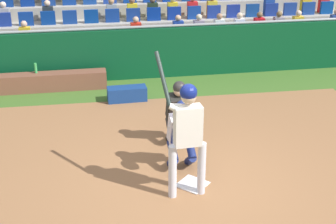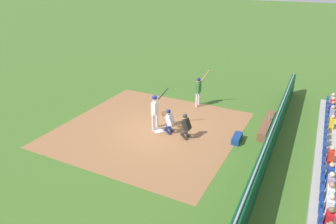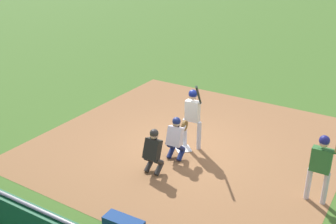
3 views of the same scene
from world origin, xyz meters
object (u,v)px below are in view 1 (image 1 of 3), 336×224
(home_plate_umpire, at_px, (179,109))
(equipment_duffel_bag, at_px, (127,94))
(home_plate_marker, at_px, (192,184))
(dugout_bench, at_px, (43,82))
(water_bottle_on_bench, at_px, (36,68))
(catcher_crouching, at_px, (181,131))
(batter_at_plate, at_px, (187,128))

(home_plate_umpire, height_order, equipment_duffel_bag, home_plate_umpire)
(home_plate_marker, distance_m, home_plate_umpire, 1.69)
(dugout_bench, bearing_deg, water_bottle_on_bench, -25.99)
(catcher_crouching, distance_m, equipment_duffel_bag, 3.45)
(home_plate_marker, distance_m, batter_at_plate, 1.20)
(home_plate_marker, distance_m, equipment_duffel_bag, 3.98)
(water_bottle_on_bench, bearing_deg, batter_at_plate, 116.62)
(batter_at_plate, bearing_deg, home_plate_marker, -123.26)
(batter_at_plate, bearing_deg, dugout_bench, -64.39)
(catcher_crouching, distance_m, home_plate_umpire, 0.99)
(home_plate_marker, distance_m, water_bottle_on_bench, 5.80)
(home_plate_umpire, relative_size, equipment_duffel_bag, 1.43)
(home_plate_umpire, bearing_deg, dugout_bench, -51.41)
(equipment_duffel_bag, bearing_deg, home_plate_marker, 98.53)
(batter_at_plate, bearing_deg, equipment_duffel_bag, -82.81)
(batter_at_plate, relative_size, water_bottle_on_bench, 8.89)
(batter_at_plate, bearing_deg, water_bottle_on_bench, -63.38)
(equipment_duffel_bag, bearing_deg, water_bottle_on_bench, -29.26)
(home_plate_umpire, xyz_separation_m, water_bottle_on_bench, (2.88, -3.50, -0.14))
(home_plate_marker, relative_size, batter_at_plate, 0.20)
(home_plate_marker, height_order, batter_at_plate, batter_at_plate)
(water_bottle_on_bench, bearing_deg, home_plate_marker, 119.18)
(home_plate_marker, height_order, dugout_bench, dugout_bench)
(home_plate_marker, bearing_deg, batter_at_plate, 56.74)
(catcher_crouching, relative_size, equipment_duffel_bag, 1.43)
(dugout_bench, bearing_deg, home_plate_umpire, 128.59)
(water_bottle_on_bench, xyz_separation_m, equipment_duffel_bag, (-2.12, 1.12, -0.40))
(home_plate_marker, bearing_deg, dugout_bench, -61.80)
(batter_at_plate, relative_size, home_plate_umpire, 1.72)
(home_plate_umpire, relative_size, dugout_bench, 0.42)
(dugout_bench, height_order, water_bottle_on_bench, water_bottle_on_bench)
(home_plate_marker, bearing_deg, home_plate_umpire, -92.55)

